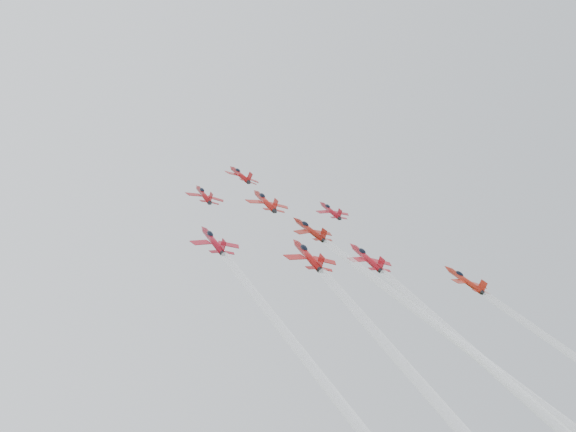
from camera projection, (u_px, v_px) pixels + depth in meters
jet_lead at (240, 175)px, 159.86m from camera, size 9.74×12.23×8.56m
jet_row2_left at (203, 194)px, 133.78m from camera, size 8.51×10.69×7.47m
jet_row2_center at (265, 201)px, 143.29m from camera, size 10.49×13.18×9.21m
jet_row2_right at (330, 210)px, 152.74m from camera, size 8.68×10.90×7.62m
jet_center at (449, 349)px, 95.56m from camera, size 9.31×84.94×57.12m
jet_rear_farleft at (340, 394)px, 73.74m from camera, size 8.96×81.73×54.96m
jet_rear_right at (556, 410)px, 86.54m from camera, size 9.90×90.29×60.72m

